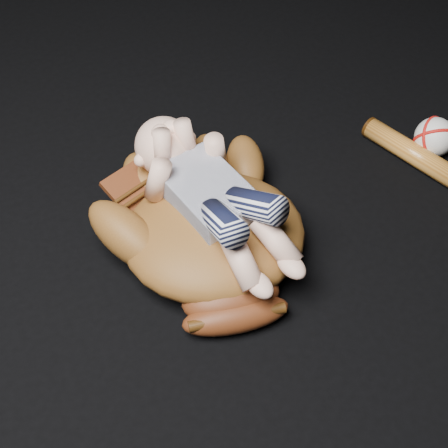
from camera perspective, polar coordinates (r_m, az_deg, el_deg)
The scene contains 3 objects.
baseball_glove at distance 1.18m, azimuth -0.86°, elevation -0.36°, with size 0.40×0.45×0.14m, color brown, non-canonical shape.
newborn_baby at distance 1.14m, azimuth -0.50°, elevation 2.24°, with size 0.19×0.41×0.16m, color beige, non-canonical shape.
baseball at distance 1.46m, azimuth 17.10°, elevation 6.91°, with size 0.08×0.08×0.08m, color white.
Camera 1 is at (-0.47, -0.71, 0.95)m, focal length 55.00 mm.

